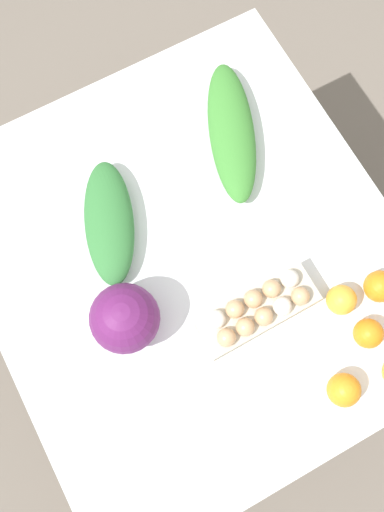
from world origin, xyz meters
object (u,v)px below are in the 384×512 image
at_px(cabbage_purple, 125,318).
at_px(greens_bunch_beet_tops, 232,131).
at_px(greens_bunch_chard, 109,222).
at_px(orange_0, 368,333).
at_px(orange_1, 380,286).
at_px(egg_carton, 257,310).
at_px(orange_5, 341,300).
at_px(orange_4, 344,390).

relative_size(cabbage_purple, greens_bunch_beet_tops, 0.41).
relative_size(greens_bunch_chard, orange_0, 4.59).
xyz_separation_m(cabbage_purple, orange_1, (0.21, 0.55, -0.04)).
relative_size(egg_carton, orange_5, 4.00).
height_order(cabbage_purple, orange_4, cabbage_purple).
bearing_deg(orange_1, cabbage_purple, -110.50).
relative_size(orange_1, orange_4, 0.99).
xyz_separation_m(greens_bunch_beet_tops, orange_5, (0.50, 0.01, -0.00)).
height_order(greens_bunch_beet_tops, orange_4, orange_4).
xyz_separation_m(orange_0, orange_4, (0.08, -0.12, 0.00)).
distance_m(cabbage_purple, greens_bunch_chard, 0.25).
bearing_deg(greens_bunch_beet_tops, egg_carton, -22.31).
height_order(egg_carton, orange_1, egg_carton).
bearing_deg(orange_5, orange_4, -31.26).
xyz_separation_m(cabbage_purple, orange_0, (0.29, 0.47, -0.04)).
bearing_deg(orange_0, orange_4, -56.18).
relative_size(greens_bunch_chard, orange_4, 4.17).
xyz_separation_m(cabbage_purple, greens_bunch_beet_tops, (-0.31, 0.45, -0.04)).
distance_m(egg_carton, greens_bunch_chard, 0.41).
bearing_deg(orange_5, orange_0, 7.34).
bearing_deg(egg_carton, orange_5, -21.65).
distance_m(egg_carton, greens_bunch_beet_tops, 0.46).
relative_size(cabbage_purple, orange_4, 2.09).
bearing_deg(cabbage_purple, orange_1, 69.50).
height_order(cabbage_purple, greens_bunch_chard, cabbage_purple).
distance_m(orange_0, orange_5, 0.10).
height_order(egg_carton, orange_5, egg_carton).
bearing_deg(greens_bunch_beet_tops, orange_4, -8.07).
bearing_deg(orange_0, orange_1, 133.71).
distance_m(cabbage_purple, orange_5, 0.50).
relative_size(egg_carton, orange_4, 3.74).
xyz_separation_m(egg_carton, orange_5, (0.07, 0.18, -0.01)).
xyz_separation_m(cabbage_purple, orange_4, (0.37, 0.35, -0.04)).
relative_size(greens_bunch_beet_tops, orange_4, 5.13).
distance_m(cabbage_purple, greens_bunch_beet_tops, 0.54).
relative_size(cabbage_purple, egg_carton, 0.56).
bearing_deg(egg_carton, orange_4, -72.62).
height_order(egg_carton, orange_4, egg_carton).
relative_size(cabbage_purple, orange_5, 2.24).
xyz_separation_m(egg_carton, orange_4, (0.25, 0.08, -0.01)).
distance_m(egg_carton, orange_0, 0.26).
relative_size(orange_1, orange_5, 1.06).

